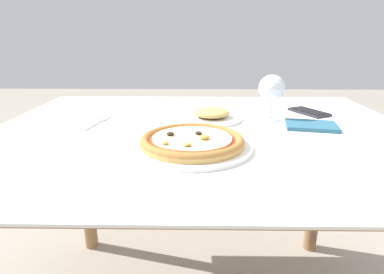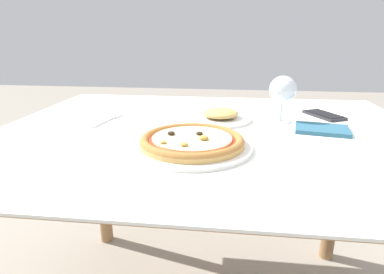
# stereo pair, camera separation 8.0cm
# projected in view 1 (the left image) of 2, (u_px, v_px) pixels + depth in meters

# --- Properties ---
(dining_table) EXTENTS (1.28, 1.02, 0.72)m
(dining_table) POSITION_uv_depth(u_px,v_px,m) (203.00, 155.00, 0.99)
(dining_table) COLOR #997047
(dining_table) RESTS_ON ground_plane
(pizza_plate) EXTENTS (0.30, 0.30, 0.04)m
(pizza_plate) POSITION_uv_depth(u_px,v_px,m) (192.00, 142.00, 0.80)
(pizza_plate) COLOR white
(pizza_plate) RESTS_ON dining_table
(fork) EXTENTS (0.05, 0.17, 0.00)m
(fork) POSITION_uv_depth(u_px,v_px,m) (97.00, 123.00, 1.03)
(fork) COLOR silver
(fork) RESTS_ON dining_table
(wine_glass_far_left) EXTENTS (0.09, 0.09, 0.15)m
(wine_glass_far_left) POSITION_uv_depth(u_px,v_px,m) (272.00, 89.00, 1.05)
(wine_glass_far_left) COLOR silver
(wine_glass_far_left) RESTS_ON dining_table
(cell_phone) EXTENTS (0.13, 0.16, 0.01)m
(cell_phone) POSITION_uv_depth(u_px,v_px,m) (309.00, 112.00, 1.16)
(cell_phone) COLOR #232328
(cell_phone) RESTS_ON dining_table
(side_plate) EXTENTS (0.20, 0.20, 0.04)m
(side_plate) POSITION_uv_depth(u_px,v_px,m) (212.00, 115.00, 1.07)
(side_plate) COLOR white
(side_plate) RESTS_ON dining_table
(napkin_folded) EXTENTS (0.17, 0.14, 0.01)m
(napkin_folded) POSITION_uv_depth(u_px,v_px,m) (311.00, 126.00, 0.98)
(napkin_folded) COLOR #2D607A
(napkin_folded) RESTS_ON dining_table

